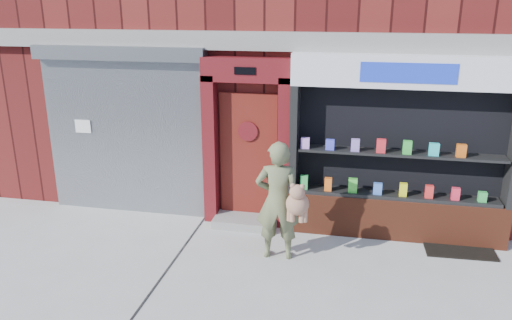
# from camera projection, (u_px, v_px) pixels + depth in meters

# --- Properties ---
(ground) EXTENTS (80.00, 80.00, 0.00)m
(ground) POSITION_uv_depth(u_px,v_px,m) (271.00, 281.00, 7.03)
(ground) COLOR #9E9E99
(ground) RESTS_ON ground
(shutter_bay) EXTENTS (3.10, 0.30, 3.04)m
(shutter_bay) POSITION_uv_depth(u_px,v_px,m) (125.00, 121.00, 8.87)
(shutter_bay) COLOR gray
(shutter_bay) RESTS_ON ground
(red_door_bay) EXTENTS (1.52, 0.58, 2.90)m
(red_door_bay) POSITION_uv_depth(u_px,v_px,m) (247.00, 143.00, 8.46)
(red_door_bay) COLOR #540E13
(red_door_bay) RESTS_ON ground
(pharmacy_bay) EXTENTS (3.50, 0.41, 3.00)m
(pharmacy_bay) POSITION_uv_depth(u_px,v_px,m) (399.00, 158.00, 7.97)
(pharmacy_bay) COLOR maroon
(pharmacy_bay) RESTS_ON ground
(woman) EXTENTS (0.84, 0.59, 1.84)m
(woman) POSITION_uv_depth(u_px,v_px,m) (279.00, 201.00, 7.41)
(woman) COLOR #626845
(woman) RESTS_ON ground
(doormat) EXTENTS (1.08, 0.77, 0.03)m
(doormat) POSITION_uv_depth(u_px,v_px,m) (458.00, 247.00, 7.95)
(doormat) COLOR black
(doormat) RESTS_ON ground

